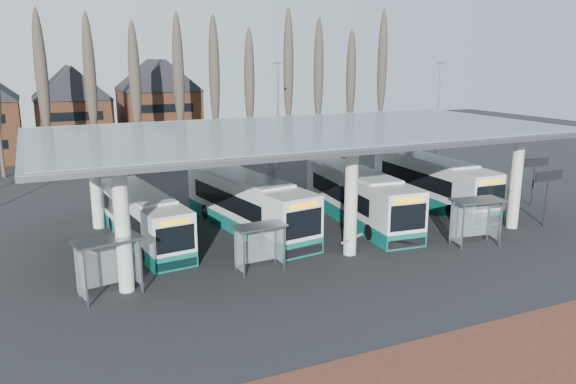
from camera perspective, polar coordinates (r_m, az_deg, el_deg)
name	(u,v)px	position (r m, az deg, el deg)	size (l,w,h in m)	color
ground	(374,269)	(29.40, 8.78, -7.74)	(140.00, 140.00, 0.00)	black
station_canopy	(306,139)	(34.70, 1.83, 5.39)	(32.00, 16.00, 6.34)	silver
poplar_row	(195,76)	(57.84, -9.48, 11.53)	(45.10, 1.10, 14.50)	#473D33
townhouse_row	(24,102)	(66.91, -25.24, 8.25)	(36.80, 10.30, 12.25)	brown
lamp_post_b	(278,115)	(53.47, -1.03, 7.86)	(0.80, 0.16, 10.17)	slate
lamp_post_c	(438,114)	(55.71, 14.98, 7.64)	(0.80, 0.16, 10.17)	slate
bus_0	(143,218)	(33.96, -14.53, -2.57)	(3.55, 11.09, 3.03)	silver
bus_1	(247,204)	(35.28, -4.17, -1.24)	(4.45, 12.60, 3.43)	silver
bus_2	(359,197)	(37.30, 7.19, -0.55)	(3.66, 12.31, 3.37)	silver
bus_3	(432,182)	(42.85, 14.38, 0.99)	(3.20, 12.40, 3.41)	silver
shelter_0	(107,254)	(26.64, -17.90, -6.00)	(3.17, 2.07, 2.71)	gray
shelter_1	(259,237)	(28.41, -2.99, -4.59)	(2.67, 1.45, 2.42)	gray
shelter_2	(475,211)	(33.94, 18.48, -1.87)	(3.11, 1.85, 2.72)	gray
info_sign_0	(548,180)	(39.22, 24.94, 1.10)	(2.41, 0.25, 3.58)	black
info_sign_1	(535,166)	(44.26, 23.79, 2.42)	(2.36, 0.30, 3.51)	black
barrier	(351,239)	(31.20, 6.42, -4.82)	(1.90, 1.06, 1.05)	black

